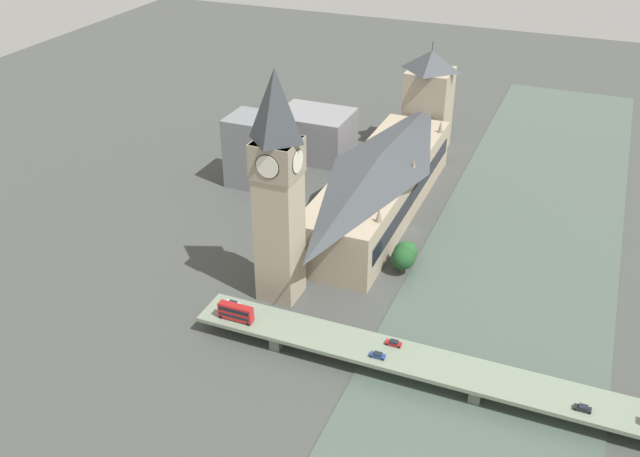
{
  "coord_description": "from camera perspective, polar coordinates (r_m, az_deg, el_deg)",
  "views": [
    {
      "loc": [
        -53.16,
        220.44,
        129.86
      ],
      "look_at": [
        20.81,
        39.89,
        17.49
      ],
      "focal_mm": 40.0,
      "sensor_mm": 36.0,
      "label": 1
    }
  ],
  "objects": [
    {
      "name": "ground_plane",
      "position": [
        261.32,
        7.56,
        -0.15
      ],
      "size": [
        600.0,
        600.0,
        0.0
      ],
      "primitive_type": "plane",
      "color": "#424442"
    },
    {
      "name": "river_water",
      "position": [
        256.21,
        15.79,
        -1.74
      ],
      "size": [
        64.33,
        360.0,
        0.3
      ],
      "primitive_type": "cube",
      "color": "#47564C",
      "rests_on": "ground_plane"
    },
    {
      "name": "parliament_hall",
      "position": [
        266.02,
        4.88,
        3.62
      ],
      "size": [
        26.48,
        105.18,
        24.99
      ],
      "color": "tan",
      "rests_on": "ground_plane"
    },
    {
      "name": "clock_tower",
      "position": [
        206.13,
        -3.38,
        3.5
      ],
      "size": [
        13.12,
        13.12,
        72.85
      ],
      "color": "tan",
      "rests_on": "ground_plane"
    },
    {
      "name": "victoria_tower",
      "position": [
        320.97,
        8.66,
        10.05
      ],
      "size": [
        18.8,
        18.8,
        48.91
      ],
      "color": "tan",
      "rests_on": "ground_plane"
    },
    {
      "name": "road_bridge",
      "position": [
        192.57,
        12.62,
        -11.61
      ],
      "size": [
        160.67,
        13.25,
        5.4
      ],
      "color": "#5D6A59",
      "rests_on": "ground_plane"
    },
    {
      "name": "double_decker_bus_mid",
      "position": [
        205.39,
        -6.76,
        -6.64
      ],
      "size": [
        10.54,
        2.59,
        5.06
      ],
      "color": "red",
      "rests_on": "road_bridge"
    },
    {
      "name": "car_northbound_lead",
      "position": [
        193.03,
        4.63,
        -10.07
      ],
      "size": [
        4.22,
        1.81,
        1.38
      ],
      "color": "navy",
      "rests_on": "road_bridge"
    },
    {
      "name": "car_northbound_mid",
      "position": [
        197.3,
        5.91,
        -9.1
      ],
      "size": [
        4.42,
        1.77,
        1.47
      ],
      "color": "maroon",
      "rests_on": "road_bridge"
    },
    {
      "name": "car_southbound_lead",
      "position": [
        188.93,
        20.28,
        -13.32
      ],
      "size": [
        4.14,
        1.85,
        1.35
      ],
      "color": "black",
      "rests_on": "road_bridge"
    },
    {
      "name": "car_southbound_mid",
      "position": [
        212.38,
        -7.03,
        -5.97
      ],
      "size": [
        4.67,
        1.87,
        1.34
      ],
      "color": "silver",
      "rests_on": "road_bridge"
    },
    {
      "name": "city_block_west",
      "position": [
        314.83,
        -0.42,
        7.56
      ],
      "size": [
        31.19,
        25.26,
        20.03
      ],
      "color": "gray",
      "rests_on": "ground_plane"
    },
    {
      "name": "city_block_center",
      "position": [
        289.76,
        -5.35,
        6.28
      ],
      "size": [
        18.78,
        18.5,
        28.47
      ],
      "color": "slate",
      "rests_on": "ground_plane"
    },
    {
      "name": "tree_embankment_near",
      "position": [
        239.68,
        7.1,
        -1.77
      ],
      "size": [
        6.12,
        6.12,
        7.87
      ],
      "color": "brown",
      "rests_on": "ground_plane"
    },
    {
      "name": "tree_embankment_mid",
      "position": [
        237.48,
        6.82,
        -1.94
      ],
      "size": [
        7.66,
        7.66,
        9.12
      ],
      "color": "brown",
      "rests_on": "ground_plane"
    },
    {
      "name": "tree_embankment_far",
      "position": [
        233.43,
        6.66,
        -2.35
      ],
      "size": [
        7.7,
        7.7,
        9.8
      ],
      "color": "brown",
      "rests_on": "ground_plane"
    }
  ]
}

